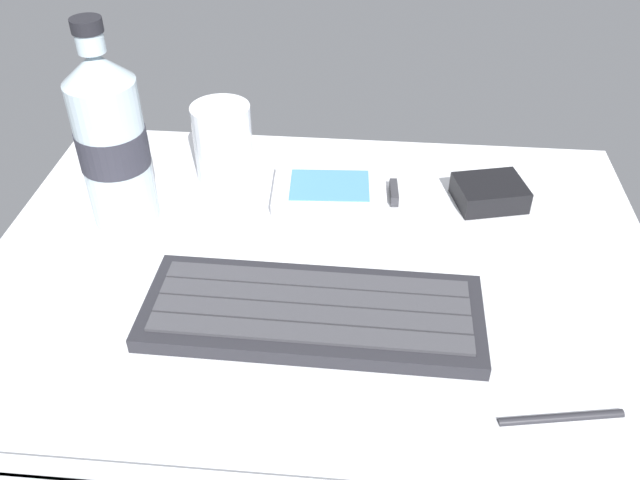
{
  "coord_description": "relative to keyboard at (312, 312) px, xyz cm",
  "views": [
    {
      "loc": [
        4.38,
        -48.58,
        41.31
      ],
      "look_at": [
        0.0,
        0.0,
        3.0
      ],
      "focal_mm": 37.92,
      "sensor_mm": 36.0,
      "label": 1
    }
  ],
  "objects": [
    {
      "name": "ground_plane",
      "position": [
        0.06,
        6.95,
        -1.79
      ],
      "size": [
        64.0,
        48.0,
        2.8
      ],
      "color": "silver"
    },
    {
      "name": "water_bottle",
      "position": [
        -20.49,
        13.18,
        8.2
      ],
      "size": [
        6.73,
        6.73,
        20.8
      ],
      "color": "silver",
      "rests_on": "ground_plane"
    },
    {
      "name": "stylus_pen",
      "position": [
        19.44,
        -8.73,
        -0.46
      ],
      "size": [
        9.47,
        2.37,
        0.7
      ],
      "primitive_type": "cylinder",
      "rotation": [
        0.0,
        1.57,
        0.18
      ],
      "color": "#26262B",
      "rests_on": "ground_plane"
    },
    {
      "name": "keyboard",
      "position": [
        0.0,
        0.0,
        0.0
      ],
      "size": [
        29.15,
        11.4,
        1.7
      ],
      "color": "#232328",
      "rests_on": "ground_plane"
    },
    {
      "name": "handheld_device",
      "position": [
        0.72,
        18.69,
        -0.08
      ],
      "size": [
        13.11,
        8.29,
        1.5
      ],
      "color": "silver",
      "rests_on": "ground_plane"
    },
    {
      "name": "juice_cup",
      "position": [
        -11.87,
        21.88,
        3.1
      ],
      "size": [
        6.4,
        6.4,
        8.5
      ],
      "color": "silver",
      "rests_on": "ground_plane"
    },
    {
      "name": "charger_block",
      "position": [
        16.99,
        19.12,
        0.39
      ],
      "size": [
        8.16,
        7.15,
        2.4
      ],
      "primitive_type": "cube",
      "rotation": [
        0.0,
        0.0,
        0.25
      ],
      "color": "black",
      "rests_on": "ground_plane"
    }
  ]
}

